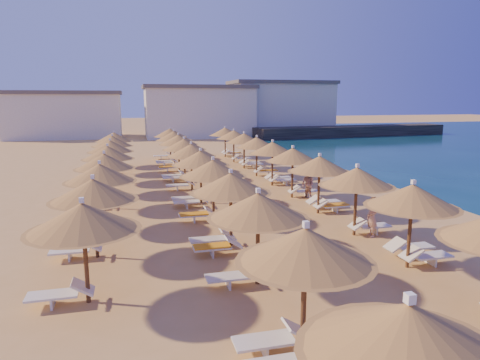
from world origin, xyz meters
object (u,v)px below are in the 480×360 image
object	(u,v)px
beachgoer_a	(372,217)
beachgoer_b	(308,184)
jetty	(352,131)
parasol_row_west	(201,159)
parasol_row_east	(293,156)

from	to	relation	value
beachgoer_a	beachgoer_b	xyz separation A→B (m)	(0.14, 6.75, -0.00)
jetty	beachgoer_a	size ratio (longest dim) A/B	18.45
jetty	parasol_row_west	size ratio (longest dim) A/B	0.79
parasol_row_west	beachgoer_b	xyz separation A→B (m)	(5.83, -0.55, -1.55)
jetty	beachgoer_a	xyz separation A→B (m)	(-22.41, -42.25, 0.06)
parasol_row_west	beachgoer_b	bearing A→B (deg)	-5.37
beachgoer_a	beachgoer_b	bearing A→B (deg)	-176.38
beachgoer_a	beachgoer_b	world-z (taller)	beachgoer_a
jetty	parasol_row_east	xyz separation A→B (m)	(-22.98, -34.95, 1.61)
parasol_row_east	beachgoer_a	distance (m)	7.48
parasol_row_east	beachgoer_b	bearing A→B (deg)	-37.99
beachgoer_b	beachgoer_a	bearing A→B (deg)	-22.50
jetty	parasol_row_west	world-z (taller)	parasol_row_west
jetty	beachgoer_b	size ratio (longest dim) A/B	18.56
parasol_row_east	parasol_row_west	xyz separation A→B (m)	(-5.13, 0.00, 0.00)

